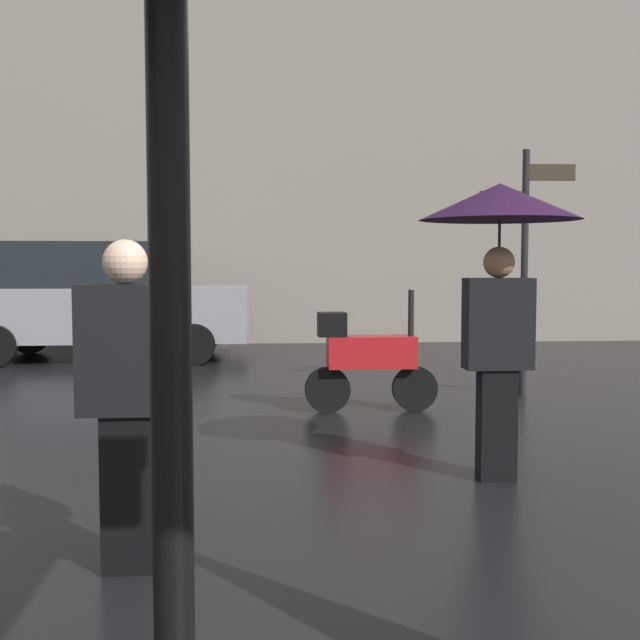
{
  "coord_description": "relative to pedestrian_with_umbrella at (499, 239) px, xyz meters",
  "views": [
    {
      "loc": [
        -0.33,
        -2.43,
        1.49
      ],
      "look_at": [
        0.27,
        5.23,
        0.95
      ],
      "focal_mm": 44.87,
      "sensor_mm": 36.0,
      "label": 1
    }
  ],
  "objects": [
    {
      "name": "street_signpost",
      "position": [
        1.36,
        3.44,
        0.03
      ],
      "size": [
        1.08,
        0.08,
        2.77
      ],
      "color": "black",
      "rests_on": "ground"
    },
    {
      "name": "parked_car_left",
      "position": [
        -4.07,
        7.41,
        -0.73
      ],
      "size": [
        4.41,
        1.95,
        1.83
      ],
      "rotation": [
        0.0,
        0.0,
        3.31
      ],
      "color": "gray",
      "rests_on": "ground"
    },
    {
      "name": "pedestrian_with_umbrella",
      "position": [
        0.0,
        0.0,
        0.0
      ],
      "size": [
        1.1,
        1.1,
        2.04
      ],
      "rotation": [
        0.0,
        0.0,
        4.88
      ],
      "color": "black",
      "rests_on": "ground"
    },
    {
      "name": "parked_scooter",
      "position": [
        -0.55,
        2.59,
        -1.11
      ],
      "size": [
        1.35,
        0.32,
        1.23
      ],
      "rotation": [
        0.0,
        0.0,
        -0.23
      ],
      "color": "black",
      "rests_on": "ground"
    },
    {
      "name": "pedestrian_with_bag",
      "position": [
        -2.25,
        -1.47,
        -0.75
      ],
      "size": [
        0.5,
        0.24,
        1.61
      ],
      "rotation": [
        0.0,
        0.0,
        6.13
      ],
      "color": "black",
      "rests_on": "ground"
    }
  ]
}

